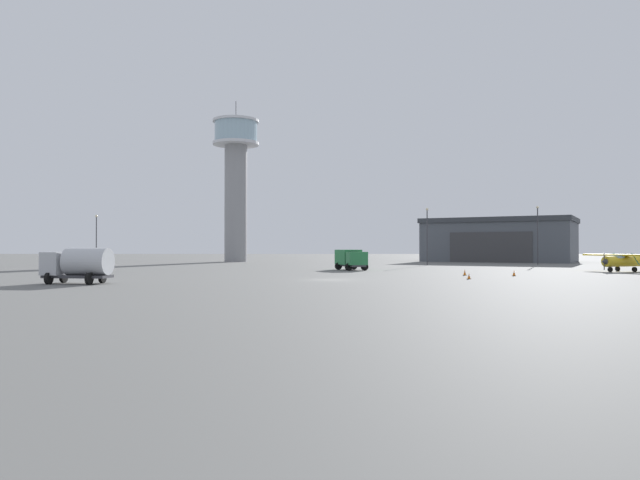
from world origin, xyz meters
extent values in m
plane|color=#60605E|center=(0.00, 0.00, 0.00)|extent=(400.00, 400.00, 0.00)
cylinder|color=gray|center=(-19.67, 66.52, 12.35)|extent=(4.72, 4.72, 24.69)
cylinder|color=silver|center=(-19.67, 66.52, 24.99)|extent=(9.71, 9.71, 0.60)
cylinder|color=#99B7C6|center=(-19.67, 66.52, 27.41)|extent=(8.93, 8.93, 4.23)
cylinder|color=silver|center=(-19.67, 66.52, 29.78)|extent=(9.71, 9.71, 0.50)
cylinder|color=#38383D|center=(-19.67, 66.52, 32.03)|extent=(0.16, 0.16, 4.00)
cube|color=#4C5159|center=(36.75, 68.97, 4.08)|extent=(35.03, 30.77, 8.16)
cube|color=#35393E|center=(36.75, 68.97, 8.66)|extent=(35.84, 31.58, 1.00)
cube|color=#38383A|center=(32.21, 60.46, 3.06)|extent=(14.38, 7.76, 6.12)
cylinder|color=gold|center=(37.04, 17.99, 1.32)|extent=(6.68, 4.04, 1.34)
cone|color=#38383D|center=(33.75, 16.47, 1.32)|extent=(1.28, 1.26, 0.94)
cube|color=#38383D|center=(33.75, 16.47, 1.32)|extent=(0.10, 0.13, 2.05)
cube|color=gold|center=(36.74, 17.85, 2.09)|extent=(6.00, 10.48, 0.22)
cylinder|color=teal|center=(36.02, 19.42, 1.65)|extent=(0.52, 1.00, 1.46)
cylinder|color=teal|center=(37.47, 16.29, 1.65)|extent=(0.52, 1.00, 1.46)
cube|color=#99B7C6|center=(35.86, 17.45, 1.69)|extent=(1.53, 1.47, 0.76)
cylinder|color=black|center=(34.69, 16.90, 0.32)|extent=(0.43, 0.66, 0.65)
cylinder|color=black|center=(36.74, 19.16, 0.32)|extent=(0.43, 0.66, 0.65)
cylinder|color=black|center=(37.73, 17.00, 0.32)|extent=(0.43, 0.66, 0.65)
cube|color=#38383D|center=(-21.57, -6.16, 0.62)|extent=(5.69, 2.56, 0.24)
cube|color=#B7BABF|center=(-23.54, -5.94, 1.71)|extent=(1.80, 2.60, 1.94)
cube|color=#99B7C6|center=(-24.24, -5.86, 2.10)|extent=(0.31, 2.08, 0.97)
cylinder|color=#B7BABF|center=(-20.65, -6.26, 1.89)|extent=(3.90, 2.69, 2.30)
cylinder|color=black|center=(-23.61, -7.04, 0.50)|extent=(0.38, 1.02, 1.00)
cylinder|color=black|center=(-23.36, -4.85, 0.50)|extent=(0.38, 1.02, 1.00)
cylinder|color=black|center=(-20.05, -7.44, 0.50)|extent=(0.38, 1.02, 1.00)
cylinder|color=black|center=(-19.81, -5.25, 0.50)|extent=(0.38, 1.02, 1.00)
cube|color=#38383D|center=(2.83, 22.92, 0.62)|extent=(3.86, 5.98, 0.24)
cube|color=#287A42|center=(3.54, 21.03, 1.60)|extent=(2.92, 2.36, 1.73)
cube|color=#99B7C6|center=(3.79, 20.34, 1.95)|extent=(2.04, 0.83, 0.86)
cube|color=#287A42|center=(2.51, 23.80, 1.74)|extent=(3.68, 4.40, 2.00)
cylinder|color=black|center=(4.59, 21.48, 0.50)|extent=(1.03, 0.61, 1.00)
cylinder|color=black|center=(2.45, 20.68, 0.50)|extent=(1.03, 0.61, 1.00)
cylinder|color=black|center=(3.31, 24.90, 0.50)|extent=(1.03, 0.61, 1.00)
cylinder|color=black|center=(1.18, 24.11, 0.50)|extent=(1.03, 0.61, 1.00)
cylinder|color=#38383D|center=(16.58, 42.71, 4.64)|extent=(0.18, 0.18, 9.29)
sphere|color=#F9E5B2|center=(16.58, 42.71, 9.51)|extent=(0.44, 0.44, 0.44)
cylinder|color=#38383D|center=(-43.76, 52.78, 4.35)|extent=(0.18, 0.18, 8.71)
sphere|color=#F9E5B2|center=(-43.76, 52.78, 8.93)|extent=(0.44, 0.44, 0.44)
cylinder|color=#38383D|center=(36.37, 45.87, 4.91)|extent=(0.18, 0.18, 9.82)
sphere|color=#F9E5B2|center=(36.37, 45.87, 10.04)|extent=(0.44, 0.44, 0.44)
cube|color=black|center=(19.69, 7.31, 0.02)|extent=(0.36, 0.36, 0.04)
cone|color=orange|center=(19.69, 7.31, 0.34)|extent=(0.30, 0.30, 0.60)
cylinder|color=white|center=(19.69, 7.31, 0.37)|extent=(0.21, 0.21, 0.08)
cube|color=black|center=(13.37, 1.23, 0.02)|extent=(0.36, 0.36, 0.04)
cone|color=orange|center=(13.37, 1.23, 0.31)|extent=(0.30, 0.30, 0.53)
cylinder|color=white|center=(13.37, 1.23, 0.33)|extent=(0.21, 0.21, 0.08)
cube|color=black|center=(14.69, 8.44, 0.02)|extent=(0.36, 0.36, 0.04)
cone|color=orange|center=(14.69, 8.44, 0.35)|extent=(0.30, 0.30, 0.62)
cylinder|color=white|center=(14.69, 8.44, 0.38)|extent=(0.21, 0.21, 0.08)
camera|label=1|loc=(-0.44, -54.63, 3.13)|focal=32.27mm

